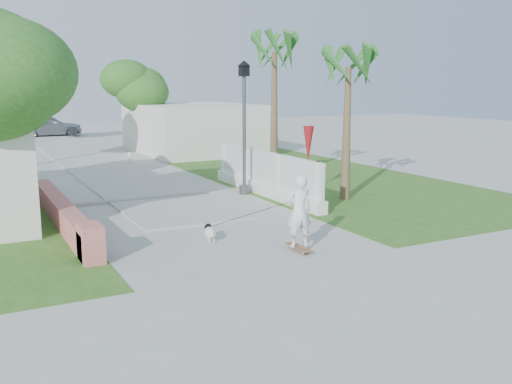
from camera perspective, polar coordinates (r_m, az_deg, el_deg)
ground at (r=13.35m, az=-1.87°, el=-5.21°), size 90.00×90.00×0.00m
path_strip at (r=32.27m, az=-17.43°, el=3.74°), size 3.20×36.00×0.06m
curb at (r=18.79m, az=-9.80°, el=-0.54°), size 6.50×0.25×0.10m
grass_right at (r=23.54m, az=5.11°, el=1.72°), size 8.00×20.00×0.01m
pink_wall at (r=15.67m, az=-18.62°, el=-2.21°), size 0.45×8.20×0.80m
lattice_fence at (r=19.10m, az=0.84°, el=1.31°), size 0.35×7.00×1.50m
building_right at (r=31.84m, az=-6.17°, el=6.38°), size 6.00×8.00×2.60m
street_lamp at (r=19.09m, az=-1.19°, el=6.99°), size 0.44×0.44×4.44m
bollard at (r=22.55m, az=-12.47°, el=2.60°), size 0.14×0.14×1.09m
patio_umbrella at (r=19.22m, az=5.26°, el=4.76°), size 0.36×0.36×2.30m
tree_left_near at (r=14.61m, az=-23.74°, el=10.45°), size 3.60×3.60×5.28m
tree_path_left at (r=27.69m, az=-22.53°, el=10.23°), size 3.40×3.40×5.23m
tree_path_right at (r=32.76m, az=-12.14°, el=10.17°), size 3.00×3.00×4.79m
tree_path_far at (r=37.67m, az=-23.63°, el=10.06°), size 3.20×3.20×5.17m
palm_far at (r=20.75m, az=1.86°, el=12.97°), size 1.80×1.80×5.30m
palm_near at (r=18.39m, az=9.21°, el=11.48°), size 1.80×1.80×4.70m
skateboarder at (r=12.98m, az=-0.14°, el=-2.30°), size 1.73×2.32×1.71m
dog at (r=13.61m, az=-4.63°, el=-3.99°), size 0.31×0.58×0.40m
parked_car at (r=43.50m, az=-20.05°, el=6.24°), size 4.56×1.87×1.55m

